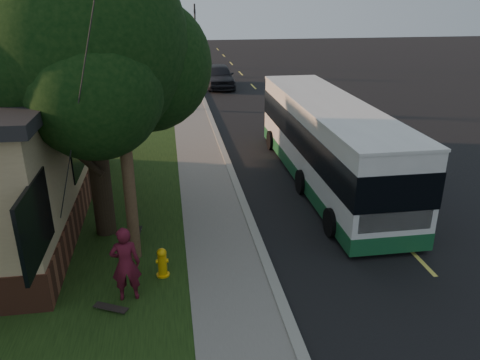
% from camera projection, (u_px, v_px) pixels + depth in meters
% --- Properties ---
extents(ground, '(120.00, 120.00, 0.00)m').
position_uv_depth(ground, '(267.00, 269.00, 11.78)').
color(ground, black).
rests_on(ground, ground).
extents(road, '(8.00, 80.00, 0.01)m').
position_uv_depth(road, '(308.00, 143.00, 21.51)').
color(road, black).
rests_on(road, ground).
extents(curb, '(0.25, 80.00, 0.12)m').
position_uv_depth(curb, '(221.00, 146.00, 20.92)').
color(curb, gray).
rests_on(curb, ground).
extents(sidewalk, '(2.00, 80.00, 0.08)m').
position_uv_depth(sidewalk, '(199.00, 148.00, 20.79)').
color(sidewalk, slate).
rests_on(sidewalk, ground).
extents(grass_verge, '(5.00, 80.00, 0.07)m').
position_uv_depth(grass_verge, '(119.00, 151.00, 20.30)').
color(grass_verge, black).
rests_on(grass_verge, ground).
extents(fire_hydrant, '(0.32, 0.32, 0.74)m').
position_uv_depth(fire_hydrant, '(162.00, 262.00, 11.25)').
color(fire_hydrant, '#E3A90B').
rests_on(fire_hydrant, grass_verge).
extents(utility_pole, '(2.86, 3.21, 9.07)m').
position_uv_depth(utility_pole, '(119.00, 81.00, 10.49)').
color(utility_pole, '#473321').
rests_on(utility_pole, ground).
extents(leafy_tree, '(6.30, 6.00, 7.80)m').
position_uv_depth(leafy_tree, '(87.00, 48.00, 11.68)').
color(leafy_tree, black).
rests_on(leafy_tree, grass_verge).
extents(bare_tree_near, '(1.38, 1.21, 4.31)m').
position_uv_depth(bare_tree_near, '(145.00, 72.00, 26.97)').
color(bare_tree_near, black).
rests_on(bare_tree_near, grass_verge).
extents(bare_tree_far, '(1.38, 1.21, 4.03)m').
position_uv_depth(bare_tree_far, '(156.00, 51.00, 38.10)').
color(bare_tree_far, black).
rests_on(bare_tree_far, grass_verge).
extents(traffic_signal, '(0.18, 0.22, 5.50)m').
position_uv_depth(traffic_signal, '(195.00, 31.00, 41.82)').
color(traffic_signal, '#2D2D30').
rests_on(traffic_signal, ground).
extents(transit_bus, '(2.52, 10.95, 2.97)m').
position_uv_depth(transit_bus, '(327.00, 140.00, 16.60)').
color(transit_bus, silver).
rests_on(transit_bus, ground).
extents(skateboarder, '(0.67, 0.46, 1.78)m').
position_uv_depth(skateboarder, '(126.00, 264.00, 10.22)').
color(skateboarder, '#531020').
rests_on(skateboarder, grass_verge).
extents(skateboard_main, '(0.25, 0.74, 0.07)m').
position_uv_depth(skateboard_main, '(138.00, 232.00, 13.31)').
color(skateboard_main, black).
rests_on(skateboard_main, grass_verge).
extents(skateboard_spare, '(0.79, 0.52, 0.07)m').
position_uv_depth(skateboard_spare, '(111.00, 308.00, 10.13)').
color(skateboard_spare, black).
rests_on(skateboard_spare, grass_verge).
extents(dumpster, '(1.70, 1.54, 1.23)m').
position_uv_depth(dumpster, '(11.00, 151.00, 18.36)').
color(dumpster, '#133120').
rests_on(dumpster, building_lot).
extents(distant_car, '(1.99, 4.87, 1.66)m').
position_uv_depth(distant_car, '(219.00, 76.00, 33.80)').
color(distant_car, black).
rests_on(distant_car, ground).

